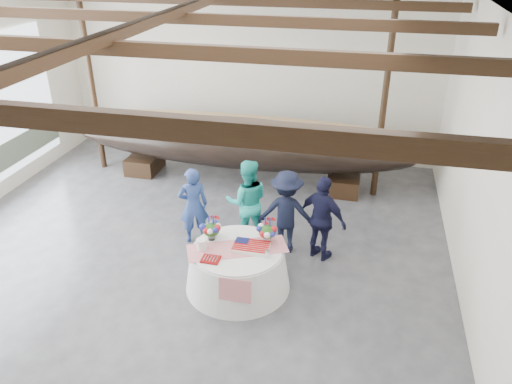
# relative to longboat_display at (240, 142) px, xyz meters

# --- Properties ---
(floor) EXTENTS (10.00, 12.00, 0.01)m
(floor) POSITION_rel_longboat_display_xyz_m (-0.23, -4.17, -1.02)
(floor) COLOR #3D3D42
(floor) RESTS_ON ground
(wall_back) EXTENTS (10.00, 0.02, 4.50)m
(wall_back) POSITION_rel_longboat_display_xyz_m (-0.23, 1.83, 1.23)
(wall_back) COLOR silver
(wall_back) RESTS_ON ground
(wall_right) EXTENTS (0.02, 12.00, 4.50)m
(wall_right) POSITION_rel_longboat_display_xyz_m (4.77, -4.17, 1.23)
(wall_right) COLOR silver
(wall_right) RESTS_ON ground
(ceiling) EXTENTS (10.00, 12.00, 0.01)m
(ceiling) POSITION_rel_longboat_display_xyz_m (-0.23, -4.17, 3.48)
(ceiling) COLOR white
(ceiling) RESTS_ON wall_back
(pavilion_structure) EXTENTS (9.80, 11.76, 4.50)m
(pavilion_structure) POSITION_rel_longboat_display_xyz_m (-0.23, -3.43, 2.98)
(pavilion_structure) COLOR black
(pavilion_structure) RESTS_ON ground
(longboat_display) EXTENTS (8.52, 1.70, 1.60)m
(longboat_display) POSITION_rel_longboat_display_xyz_m (0.00, 0.00, 0.00)
(longboat_display) COLOR black
(longboat_display) RESTS_ON ground
(banquet_table) EXTENTS (1.82, 1.82, 0.78)m
(banquet_table) POSITION_rel_longboat_display_xyz_m (1.03, -4.09, -0.63)
(banquet_table) COLOR silver
(banquet_table) RESTS_ON ground
(tabletop_items) EXTENTS (1.76, 1.18, 0.40)m
(tabletop_items) POSITION_rel_longboat_display_xyz_m (0.98, -3.92, -0.09)
(tabletop_items) COLOR red
(tabletop_items) RESTS_ON banquet_table
(guest_woman_blue) EXTENTS (0.69, 0.60, 1.59)m
(guest_woman_blue) POSITION_rel_longboat_display_xyz_m (-0.18, -2.85, -0.23)
(guest_woman_blue) COLOR navy
(guest_woman_blue) RESTS_ON ground
(guest_woman_teal) EXTENTS (0.99, 0.86, 1.74)m
(guest_woman_teal) POSITION_rel_longboat_display_xyz_m (0.84, -2.61, -0.15)
(guest_woman_teal) COLOR #21AD9F
(guest_woman_teal) RESTS_ON ground
(guest_man_left) EXTENTS (1.13, 0.71, 1.67)m
(guest_man_left) POSITION_rel_longboat_display_xyz_m (1.64, -2.77, -0.19)
(guest_man_left) COLOR black
(guest_man_left) RESTS_ON ground
(guest_man_right) EXTENTS (1.07, 0.82, 1.68)m
(guest_man_right) POSITION_rel_longboat_display_xyz_m (2.33, -2.88, -0.18)
(guest_man_right) COLOR black
(guest_man_right) RESTS_ON ground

